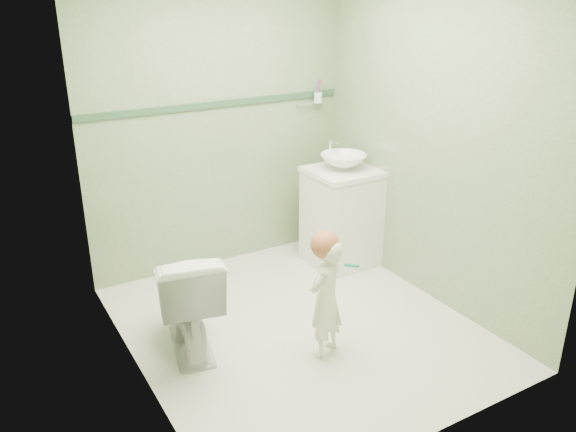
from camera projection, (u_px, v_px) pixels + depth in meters
ground at (299, 327)px, 4.07m from camera, size 2.50×2.50×0.00m
room_shell at (300, 161)px, 3.63m from camera, size 2.50×2.54×2.40m
trim_stripe at (218, 104)px, 4.56m from camera, size 2.20×0.02×0.05m
vanity at (341, 219)px, 4.88m from camera, size 0.52×0.50×0.80m
counter at (343, 172)px, 4.73m from camera, size 0.54×0.52×0.04m
basin at (343, 162)px, 4.70m from camera, size 0.37×0.37×0.13m
faucet at (331, 147)px, 4.81m from camera, size 0.03×0.13×0.18m
cup_holder at (317, 97)px, 4.94m from camera, size 0.26×0.07×0.21m
toilet at (187, 298)px, 3.72m from camera, size 0.55×0.78×0.73m
toddler at (326, 299)px, 3.64m from camera, size 0.34×0.29×0.79m
hair_cap at (325, 244)px, 3.53m from camera, size 0.18×0.18×0.18m
teal_toothbrush at (350, 265)px, 3.54m from camera, size 0.10×0.14×0.08m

